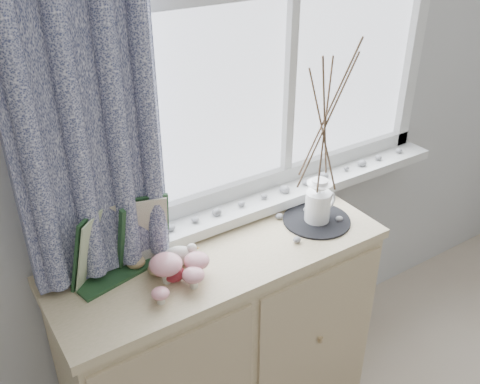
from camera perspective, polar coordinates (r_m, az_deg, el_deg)
The scene contains 8 objects.
sideboard at distance 2.15m, azimuth -1.84°, elevation -15.61°, with size 1.20×0.45×0.85m.
botanical_book at distance 1.73m, azimuth -12.39°, elevation -5.29°, with size 0.39×0.13×0.27m, color #1F4223, non-canonical shape.
toadstool_cluster at distance 1.72m, azimuth -6.64°, elevation -8.08°, with size 0.23×0.16×0.10m.
wooden_eggs at distance 1.78m, azimuth -9.00°, elevation -8.09°, with size 0.13×0.17×0.07m.
songbird_figurine at distance 1.81m, azimuth -6.54°, elevation -6.66°, with size 0.14×0.07×0.08m, color silver, non-canonical shape.
crocheted_doily at distance 2.05m, azimuth 8.17°, elevation -3.00°, with size 0.26×0.26×0.01m, color black.
twig_pitcher at distance 1.86m, azimuth 9.08°, elevation 7.67°, with size 0.29×0.29×0.72m.
sideboard_pebbles at distance 2.03m, azimuth 5.77°, elevation -3.08°, with size 0.33×0.23×0.02m.
Camera 1 is at (-0.91, 0.45, 1.96)m, focal length 40.00 mm.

